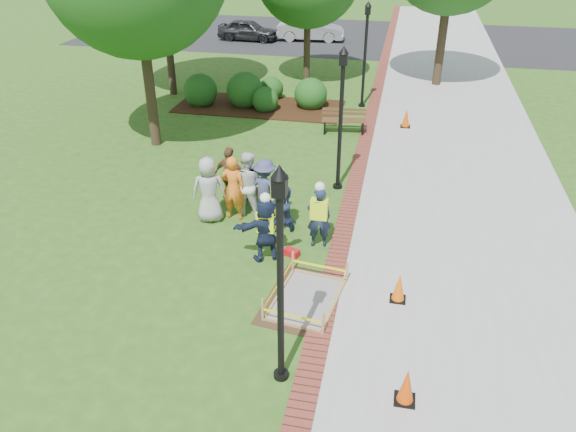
% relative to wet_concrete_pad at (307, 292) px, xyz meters
% --- Properties ---
extents(ground, '(100.00, 100.00, 0.00)m').
position_rel_wet_concrete_pad_xyz_m(ground, '(-1.31, 0.68, -0.23)').
color(ground, '#285116').
rests_on(ground, ground).
extents(sidewalk, '(6.00, 60.00, 0.02)m').
position_rel_wet_concrete_pad_xyz_m(sidewalk, '(3.69, 10.68, -0.22)').
color(sidewalk, '#9E9E99').
rests_on(sidewalk, ground).
extents(brick_edging, '(0.50, 60.00, 0.03)m').
position_rel_wet_concrete_pad_xyz_m(brick_edging, '(0.44, 10.68, -0.22)').
color(brick_edging, maroon).
rests_on(brick_edging, ground).
extents(mulch_bed, '(7.00, 3.00, 0.05)m').
position_rel_wet_concrete_pad_xyz_m(mulch_bed, '(-4.31, 12.68, -0.21)').
color(mulch_bed, '#381E0F').
rests_on(mulch_bed, ground).
extents(parking_lot, '(36.00, 12.00, 0.01)m').
position_rel_wet_concrete_pad_xyz_m(parking_lot, '(-1.31, 27.68, -0.23)').
color(parking_lot, black).
rests_on(parking_lot, ground).
extents(wet_concrete_pad, '(2.00, 2.51, 0.55)m').
position_rel_wet_concrete_pad_xyz_m(wet_concrete_pad, '(0.00, 0.00, 0.00)').
color(wet_concrete_pad, '#47331E').
rests_on(wet_concrete_pad, ground).
extents(bench_near, '(1.47, 0.94, 0.76)m').
position_rel_wet_concrete_pad_xyz_m(bench_near, '(-2.01, 4.02, 0.01)').
color(bench_near, brown).
rests_on(bench_near, ground).
extents(bench_far, '(1.69, 0.75, 0.88)m').
position_rel_wet_concrete_pad_xyz_m(bench_far, '(-0.45, 10.37, 0.05)').
color(bench_far, brown).
rests_on(bench_far, ground).
extents(cone_front, '(0.37, 0.37, 0.73)m').
position_rel_wet_concrete_pad_xyz_m(cone_front, '(2.18, -2.45, 0.12)').
color(cone_front, black).
rests_on(cone_front, ground).
extents(cone_back, '(0.35, 0.35, 0.69)m').
position_rel_wet_concrete_pad_xyz_m(cone_back, '(1.95, 0.42, 0.10)').
color(cone_back, black).
rests_on(cone_back, ground).
extents(cone_far, '(0.38, 0.38, 0.74)m').
position_rel_wet_concrete_pad_xyz_m(cone_far, '(1.83, 11.45, 0.12)').
color(cone_far, black).
rests_on(cone_far, ground).
extents(toolbox, '(0.42, 0.33, 0.18)m').
position_rel_wet_concrete_pad_xyz_m(toolbox, '(-0.68, 1.67, -0.14)').
color(toolbox, red).
rests_on(toolbox, ground).
extents(lamp_near, '(0.28, 0.28, 4.26)m').
position_rel_wet_concrete_pad_xyz_m(lamp_near, '(-0.06, -2.32, 2.25)').
color(lamp_near, black).
rests_on(lamp_near, ground).
extents(lamp_mid, '(0.28, 0.28, 4.26)m').
position_rel_wet_concrete_pad_xyz_m(lamp_mid, '(-0.06, 5.68, 2.25)').
color(lamp_mid, black).
rests_on(lamp_mid, ground).
extents(lamp_far, '(0.28, 0.28, 4.26)m').
position_rel_wet_concrete_pad_xyz_m(lamp_far, '(-0.06, 13.68, 2.25)').
color(lamp_far, black).
rests_on(lamp_far, ground).
extents(shrub_a, '(1.44, 1.44, 1.44)m').
position_rel_wet_concrete_pad_xyz_m(shrub_a, '(-6.84, 12.46, -0.23)').
color(shrub_a, '#144814').
rests_on(shrub_a, ground).
extents(shrub_b, '(1.56, 1.56, 1.56)m').
position_rel_wet_concrete_pad_xyz_m(shrub_b, '(-4.94, 12.74, -0.23)').
color(shrub_b, '#144814').
rests_on(shrub_b, ground).
extents(shrub_c, '(1.09, 1.09, 1.09)m').
position_rel_wet_concrete_pad_xyz_m(shrub_c, '(-3.95, 12.25, -0.23)').
color(shrub_c, '#144814').
rests_on(shrub_c, ground).
extents(shrub_d, '(1.38, 1.38, 1.38)m').
position_rel_wet_concrete_pad_xyz_m(shrub_d, '(-2.17, 13.01, -0.23)').
color(shrub_d, '#144814').
rests_on(shrub_d, ground).
extents(shrub_e, '(1.06, 1.06, 1.06)m').
position_rel_wet_concrete_pad_xyz_m(shrub_e, '(-4.08, 13.91, -0.23)').
color(shrub_e, '#144814').
rests_on(shrub_e, ground).
extents(casual_person_a, '(0.67, 0.53, 1.83)m').
position_rel_wet_concrete_pad_xyz_m(casual_person_a, '(-3.20, 2.99, 0.68)').
color(casual_person_a, '#A0A0A0').
rests_on(casual_person_a, ground).
extents(casual_person_b, '(0.61, 0.41, 1.83)m').
position_rel_wet_concrete_pad_xyz_m(casual_person_b, '(-2.60, 3.23, 0.68)').
color(casual_person_b, orange).
rests_on(casual_person_b, ground).
extents(casual_person_c, '(0.63, 0.45, 1.85)m').
position_rel_wet_concrete_pad_xyz_m(casual_person_c, '(-2.28, 3.53, 0.69)').
color(casual_person_c, silver).
rests_on(casual_person_c, ground).
extents(casual_person_d, '(0.62, 0.48, 1.72)m').
position_rel_wet_concrete_pad_xyz_m(casual_person_d, '(-2.93, 4.06, 0.62)').
color(casual_person_d, brown).
rests_on(casual_person_d, ground).
extents(casual_person_e, '(0.60, 0.45, 1.69)m').
position_rel_wet_concrete_pad_xyz_m(casual_person_e, '(-1.78, 3.49, 0.61)').
color(casual_person_e, '#3A3E66').
rests_on(casual_person_e, ground).
extents(hivis_worker_a, '(0.62, 0.53, 1.80)m').
position_rel_wet_concrete_pad_xyz_m(hivis_worker_a, '(-1.25, 1.43, 0.66)').
color(hivis_worker_a, '#18273E').
rests_on(hivis_worker_a, ground).
extents(hivis_worker_b, '(0.58, 0.45, 1.78)m').
position_rel_wet_concrete_pad_xyz_m(hivis_worker_b, '(-0.12, 2.30, 0.65)').
color(hivis_worker_b, '#16233B').
rests_on(hivis_worker_b, ground).
extents(hivis_worker_c, '(0.62, 0.52, 1.81)m').
position_rel_wet_concrete_pad_xyz_m(hivis_worker_c, '(-1.24, 2.86, 0.67)').
color(hivis_worker_c, '#192941').
rests_on(hivis_worker_c, ground).
extents(parked_car_a, '(2.07, 4.35, 1.39)m').
position_rel_wet_concrete_pad_xyz_m(parked_car_a, '(-8.28, 25.33, -0.23)').
color(parked_car_a, '#262628').
rests_on(parked_car_a, ground).
extents(parked_car_b, '(2.36, 4.71, 1.49)m').
position_rel_wet_concrete_pad_xyz_m(parked_car_b, '(-4.42, 26.08, -0.23)').
color(parked_car_b, '#B4B5BA').
rests_on(parked_car_b, ground).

